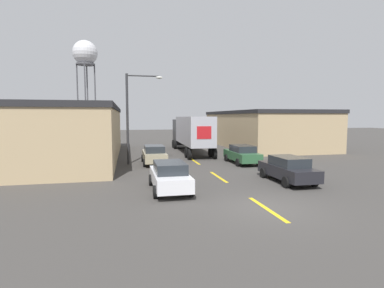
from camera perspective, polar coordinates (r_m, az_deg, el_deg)
ground_plane at (r=13.56m, az=13.82°, el=-11.73°), size 160.00×160.00×0.00m
road_centerline at (r=19.72m, az=5.06°, el=-6.26°), size 0.20×17.45×0.01m
warehouse_left at (r=30.74m, az=-24.29°, el=2.01°), size 11.20×22.95×4.89m
warehouse_right at (r=40.74m, az=13.22°, el=2.85°), size 10.23×19.54×4.67m
semi_truck at (r=32.79m, az=-0.27°, el=2.46°), size 2.88×12.80×3.93m
parked_car_left_near at (r=15.97m, az=-4.28°, el=-6.06°), size 1.97×4.54×1.55m
parked_car_right_mid at (r=25.47m, az=9.51°, el=-1.89°), size 1.97×4.54×1.55m
parked_car_left_far at (r=25.10m, az=-7.22°, el=-1.96°), size 1.97×4.54×1.55m
parked_car_right_near at (r=18.92m, az=17.77°, el=-4.52°), size 1.97×4.54×1.55m
water_tower at (r=69.05m, az=-19.68°, el=15.72°), size 5.08×5.08×19.81m
street_lamp at (r=25.15m, az=-11.32°, el=6.16°), size 3.01×0.32×7.40m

